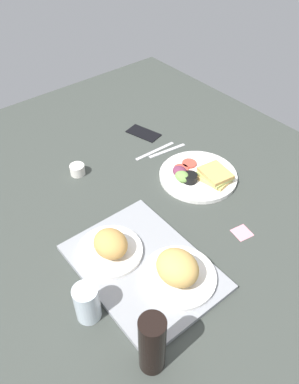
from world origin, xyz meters
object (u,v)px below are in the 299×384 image
bread_plate_near (178,271)px  serving_tray (143,267)px  drinking_glass (87,303)px  sticky_note (242,233)px  bread_plate_far (110,247)px  espresso_cup (77,170)px  soda_bottle (152,344)px  cell_phone (144,133)px  fork (167,151)px  knife (155,151)px  plate_with_salad (199,175)px

bread_plate_near → serving_tray: bearing=24.0°
bread_plate_near → drinking_glass: bread_plate_near is taller
bread_plate_near → sticky_note: size_ratio=3.87×
bread_plate_far → espresso_cup: 42.76cm
soda_bottle → cell_phone: (78.60, -60.28, -9.33)cm
bread_plate_far → drinking_glass: size_ratio=1.75×
drinking_glass → sticky_note: bearing=-97.2°
fork → sticky_note: size_ratio=3.04×
espresso_cup → cell_phone: espresso_cup is taller
serving_tray → bread_plate_near: bearing=-156.0°
sticky_note → drinking_glass: bearing=82.8°
serving_tray → bread_plate_far: bearing=27.8°
bread_plate_near → bread_plate_far: (19.46, 9.44, -0.69)cm
knife → soda_bottle: bearing=51.5°
bread_plate_near → espresso_cup: size_ratio=3.87×
drinking_glass → bread_plate_near: bearing=-106.5°
drinking_glass → fork: size_ratio=0.68×
serving_tray → cell_phone: 70.93cm
bread_plate_far → fork: bearing=-58.6°
cell_phone → bread_plate_near: bearing=133.1°
bread_plate_near → drinking_glass: 26.20cm
soda_bottle → cell_phone: bearing=-37.5°
knife → serving_tray: bearing=48.5°
bread_plate_near → espresso_cup: bread_plate_near is taller
soda_bottle → knife: bearing=-40.4°
drinking_glass → espresso_cup: size_ratio=2.06×
sticky_note → knife: bearing=-7.1°
cell_phone → bread_plate_far: bearing=117.5°
serving_tray → plate_with_salad: 45.65cm
knife → sticky_note: bearing=84.9°
bread_plate_near → drinking_glass: size_ratio=1.88×
drinking_glass → cell_phone: drinking_glass is taller
serving_tray → knife: bearing=-43.4°
plate_with_salad → knife: plate_with_salad is taller
soda_bottle → espresso_cup: soda_bottle is taller
drinking_glass → soda_bottle: bearing=-167.0°
bread_plate_near → knife: 63.53cm
drinking_glass → knife: size_ratio=0.61×
serving_tray → fork: bearing=-48.2°
soda_bottle → cell_phone: size_ratio=1.35×
espresso_cup → cell_phone: bearing=-81.8°
drinking_glass → cell_phone: bearing=-48.3°
plate_with_salad → bread_plate_far: bearing=101.2°
bread_plate_far → soda_bottle: size_ratio=1.03×
bread_plate_far → sticky_note: bearing=-116.1°
bread_plate_far → fork: (29.89, -49.03, -4.68)cm
soda_bottle → espresso_cup: size_ratio=3.47×
plate_with_salad → sticky_note: plate_with_salad is taller
fork → bread_plate_far: bearing=39.4°
bread_plate_near → fork: 63.49cm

